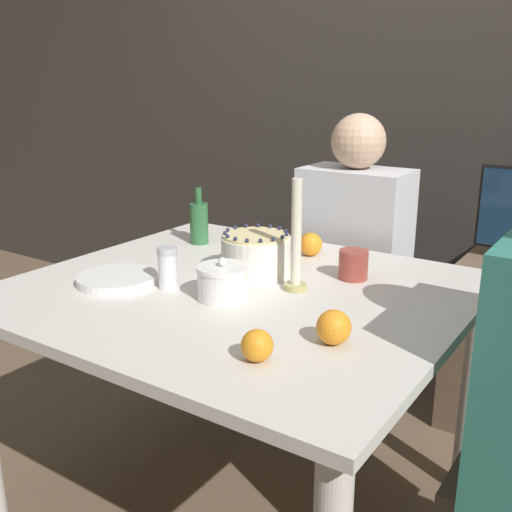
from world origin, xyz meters
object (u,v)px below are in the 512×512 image
(candle, at_px, (296,245))
(person_man_blue_shirt, at_px, (351,289))
(sugar_bowl, at_px, (223,282))
(bottle, at_px, (199,222))
(sugar_shaker, at_px, (168,268))
(cake, at_px, (256,255))

(candle, bearing_deg, person_man_blue_shirt, 101.47)
(sugar_bowl, relative_size, bottle, 0.70)
(sugar_shaker, xyz_separation_m, candle, (0.30, 0.19, 0.07))
(cake, xyz_separation_m, person_man_blue_shirt, (0.03, 0.64, -0.29))
(candle, bearing_deg, sugar_shaker, -148.43)
(candle, xyz_separation_m, bottle, (-0.53, 0.23, -0.05))
(sugar_shaker, height_order, candle, candle)
(cake, bearing_deg, candle, -16.71)
(sugar_shaker, bearing_deg, cake, 59.69)
(cake, height_order, sugar_shaker, cake)
(sugar_bowl, distance_m, sugar_shaker, 0.18)
(sugar_bowl, relative_size, person_man_blue_shirt, 0.12)
(bottle, height_order, person_man_blue_shirt, person_man_blue_shirt)
(cake, bearing_deg, sugar_shaker, -120.31)
(sugar_bowl, xyz_separation_m, sugar_shaker, (-0.18, -0.02, 0.01))
(sugar_shaker, height_order, bottle, bottle)
(bottle, bearing_deg, person_man_blue_shirt, 48.92)
(cake, distance_m, person_man_blue_shirt, 0.70)
(sugar_shaker, height_order, person_man_blue_shirt, person_man_blue_shirt)
(candle, bearing_deg, cake, 163.29)
(cake, relative_size, bottle, 1.04)
(cake, xyz_separation_m, bottle, (-0.37, 0.18, 0.01))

